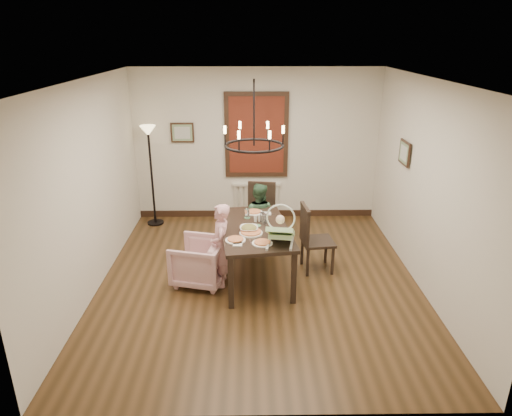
{
  "coord_description": "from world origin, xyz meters",
  "views": [
    {
      "loc": [
        -0.12,
        -5.78,
        3.31
      ],
      "look_at": [
        -0.04,
        0.17,
        1.05
      ],
      "focal_mm": 32.0,
      "sensor_mm": 36.0,
      "label": 1
    }
  ],
  "objects_px": {
    "elderly_woman": "(221,252)",
    "baby_bouncer": "(281,230)",
    "chair_far": "(260,215)",
    "floor_lamp": "(152,177)",
    "armchair": "(199,261)",
    "seated_man": "(258,223)",
    "chair_right": "(318,238)",
    "dining_table": "(254,233)",
    "drinking_glass": "(265,219)"
  },
  "relations": [
    {
      "from": "armchair",
      "to": "drinking_glass",
      "type": "relative_size",
      "value": 4.6
    },
    {
      "from": "seated_man",
      "to": "drinking_glass",
      "type": "distance_m",
      "value": 0.87
    },
    {
      "from": "seated_man",
      "to": "chair_far",
      "type": "bearing_deg",
      "value": -83.31
    },
    {
      "from": "seated_man",
      "to": "drinking_glass",
      "type": "bearing_deg",
      "value": 111.37
    },
    {
      "from": "armchair",
      "to": "floor_lamp",
      "type": "height_order",
      "value": "floor_lamp"
    },
    {
      "from": "armchair",
      "to": "seated_man",
      "type": "bearing_deg",
      "value": 154.8
    },
    {
      "from": "chair_far",
      "to": "chair_right",
      "type": "relative_size",
      "value": 1.02
    },
    {
      "from": "baby_bouncer",
      "to": "floor_lamp",
      "type": "bearing_deg",
      "value": 139.7
    },
    {
      "from": "seated_man",
      "to": "elderly_woman",
      "type": "bearing_deg",
      "value": 80.06
    },
    {
      "from": "chair_right",
      "to": "baby_bouncer",
      "type": "bearing_deg",
      "value": 133.54
    },
    {
      "from": "floor_lamp",
      "to": "chair_far",
      "type": "bearing_deg",
      "value": -25.86
    },
    {
      "from": "floor_lamp",
      "to": "armchair",
      "type": "bearing_deg",
      "value": -64.13
    },
    {
      "from": "chair_right",
      "to": "floor_lamp",
      "type": "distance_m",
      "value": 3.34
    },
    {
      "from": "chair_right",
      "to": "floor_lamp",
      "type": "relative_size",
      "value": 0.58
    },
    {
      "from": "chair_far",
      "to": "armchair",
      "type": "bearing_deg",
      "value": -116.89
    },
    {
      "from": "dining_table",
      "to": "elderly_woman",
      "type": "distance_m",
      "value": 0.55
    },
    {
      "from": "chair_right",
      "to": "armchair",
      "type": "xyz_separation_m",
      "value": [
        -1.72,
        -0.35,
        -0.2
      ]
    },
    {
      "from": "dining_table",
      "to": "chair_far",
      "type": "relative_size",
      "value": 1.69
    },
    {
      "from": "dining_table",
      "to": "chair_far",
      "type": "height_order",
      "value": "chair_far"
    },
    {
      "from": "elderly_woman",
      "to": "floor_lamp",
      "type": "distance_m",
      "value": 2.66
    },
    {
      "from": "elderly_woman",
      "to": "chair_far",
      "type": "bearing_deg",
      "value": 154.34
    },
    {
      "from": "dining_table",
      "to": "baby_bouncer",
      "type": "height_order",
      "value": "baby_bouncer"
    },
    {
      "from": "chair_right",
      "to": "baby_bouncer",
      "type": "xyz_separation_m",
      "value": [
        -0.6,
        -0.72,
        0.44
      ]
    },
    {
      "from": "floor_lamp",
      "to": "elderly_woman",
      "type": "bearing_deg",
      "value": -58.59
    },
    {
      "from": "dining_table",
      "to": "armchair",
      "type": "distance_m",
      "value": 0.87
    },
    {
      "from": "chair_far",
      "to": "seated_man",
      "type": "relative_size",
      "value": 1.12
    },
    {
      "from": "chair_right",
      "to": "armchair",
      "type": "relative_size",
      "value": 1.46
    },
    {
      "from": "chair_right",
      "to": "drinking_glass",
      "type": "bearing_deg",
      "value": 88.96
    },
    {
      "from": "baby_bouncer",
      "to": "floor_lamp",
      "type": "relative_size",
      "value": 0.3
    },
    {
      "from": "chair_far",
      "to": "elderly_woman",
      "type": "relative_size",
      "value": 1.06
    },
    {
      "from": "elderly_woman",
      "to": "drinking_glass",
      "type": "height_order",
      "value": "elderly_woman"
    },
    {
      "from": "elderly_woman",
      "to": "drinking_glass",
      "type": "bearing_deg",
      "value": 117.19
    },
    {
      "from": "dining_table",
      "to": "chair_right",
      "type": "height_order",
      "value": "chair_right"
    },
    {
      "from": "baby_bouncer",
      "to": "floor_lamp",
      "type": "distance_m",
      "value": 3.34
    },
    {
      "from": "seated_man",
      "to": "dining_table",
      "type": "bearing_deg",
      "value": 100.99
    },
    {
      "from": "seated_man",
      "to": "baby_bouncer",
      "type": "distance_m",
      "value": 1.52
    },
    {
      "from": "baby_bouncer",
      "to": "armchair",
      "type": "bearing_deg",
      "value": 171.09
    },
    {
      "from": "elderly_woman",
      "to": "chair_right",
      "type": "bearing_deg",
      "value": 104.6
    },
    {
      "from": "drinking_glass",
      "to": "floor_lamp",
      "type": "bearing_deg",
      "value": 136.25
    },
    {
      "from": "seated_man",
      "to": "floor_lamp",
      "type": "height_order",
      "value": "floor_lamp"
    },
    {
      "from": "drinking_glass",
      "to": "chair_right",
      "type": "bearing_deg",
      "value": 5.4
    },
    {
      "from": "chair_far",
      "to": "floor_lamp",
      "type": "distance_m",
      "value": 2.19
    },
    {
      "from": "chair_far",
      "to": "floor_lamp",
      "type": "relative_size",
      "value": 0.58
    },
    {
      "from": "baby_bouncer",
      "to": "dining_table",
      "type": "bearing_deg",
      "value": 132.54
    },
    {
      "from": "seated_man",
      "to": "drinking_glass",
      "type": "relative_size",
      "value": 6.09
    },
    {
      "from": "chair_right",
      "to": "elderly_woman",
      "type": "bearing_deg",
      "value": 100.12
    },
    {
      "from": "armchair",
      "to": "seated_man",
      "type": "relative_size",
      "value": 0.76
    },
    {
      "from": "chair_right",
      "to": "armchair",
      "type": "bearing_deg",
      "value": 95.17
    },
    {
      "from": "seated_man",
      "to": "chair_right",
      "type": "bearing_deg",
      "value": 156.93
    },
    {
      "from": "elderly_woman",
      "to": "baby_bouncer",
      "type": "distance_m",
      "value": 0.97
    }
  ]
}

